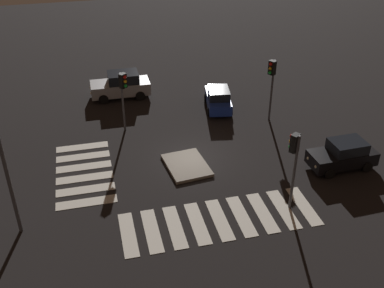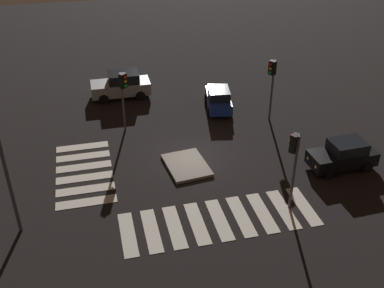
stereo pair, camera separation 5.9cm
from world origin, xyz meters
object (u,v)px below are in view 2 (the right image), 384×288
object	(u,v)px
car_black	(343,155)
traffic_light_south	(123,88)
car_blue	(218,99)
traffic_light_west	(272,76)
car_silver	(121,85)
traffic_island	(187,165)
traffic_light_north	(294,153)

from	to	relation	value
car_black	traffic_light_south	world-z (taller)	traffic_light_south
car_blue	traffic_light_south	bearing A→B (deg)	113.35
traffic_light_west	traffic_light_south	bearing A→B (deg)	-34.15
car_blue	traffic_light_south	size ratio (longest dim) A/B	0.95
car_silver	car_black	world-z (taller)	car_silver
traffic_island	car_blue	xyz separation A→B (m)	(-6.83, 3.94, 0.71)
car_blue	traffic_light_west	world-z (taller)	traffic_light_west
traffic_light_west	traffic_light_north	distance (m)	9.49
car_blue	traffic_light_north	distance (m)	11.93
car_black	traffic_light_south	bearing A→B (deg)	-34.14
traffic_island	car_blue	size ratio (longest dim) A/B	0.84
car_silver	car_black	xyz separation A→B (m)	(12.73, 11.48, -0.11)
car_black	traffic_light_west	xyz separation A→B (m)	(-6.49, -2.03, 2.48)
car_blue	car_black	size ratio (longest dim) A/B	0.97
traffic_island	car_blue	world-z (taller)	car_blue
car_blue	traffic_light_south	world-z (taller)	traffic_light_south
traffic_light_west	traffic_light_south	xyz separation A→B (m)	(-0.88, -9.73, -0.22)
car_silver	car_black	bearing A→B (deg)	132.53
car_black	traffic_light_north	xyz separation A→B (m)	(2.65, -4.58, 2.43)
car_silver	car_black	size ratio (longest dim) A/B	1.12
traffic_light_south	traffic_island	bearing A→B (deg)	-8.90
traffic_light_west	traffic_light_south	size ratio (longest dim) A/B	1.07
car_silver	traffic_light_south	xyz separation A→B (m)	(5.36, -0.28, 2.15)
traffic_light_north	car_blue	bearing A→B (deg)	-31.87
traffic_light_south	traffic_light_north	bearing A→B (deg)	-2.71
car_silver	traffic_light_west	bearing A→B (deg)	147.04
traffic_light_south	car_black	bearing A→B (deg)	19.59
traffic_island	car_silver	bearing A→B (deg)	-165.90
traffic_light_west	traffic_light_south	world-z (taller)	traffic_light_west
car_blue	traffic_light_north	bearing A→B (deg)	-168.63
car_blue	traffic_light_north	xyz separation A→B (m)	(11.67, 0.31, 2.47)
car_silver	car_black	distance (m)	17.14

